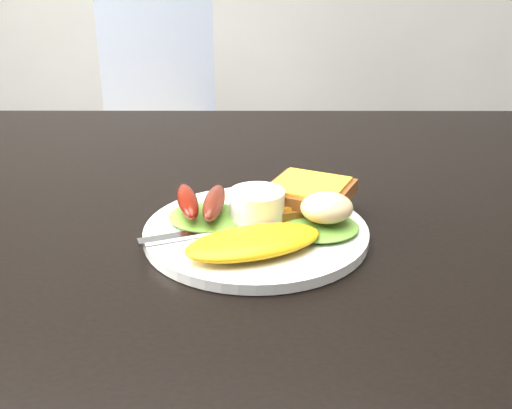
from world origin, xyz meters
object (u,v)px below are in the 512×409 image
object	(u,v)px
dining_table	(194,209)
person	(295,104)
plate	(256,232)
dining_chair	(154,139)

from	to	relation	value
dining_table	person	world-z (taller)	person
dining_table	person	bearing A→B (deg)	74.83
person	plate	world-z (taller)	person
person	plate	distance (m)	0.70
plate	dining_chair	bearing A→B (deg)	104.27
dining_chair	plate	distance (m)	1.40
dining_table	plate	distance (m)	0.14
dining_table	person	xyz separation A→B (m)	(0.16, 0.57, -0.01)
dining_table	plate	size ratio (longest dim) A/B	5.29
dining_chair	person	world-z (taller)	person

